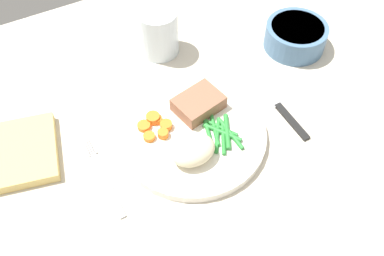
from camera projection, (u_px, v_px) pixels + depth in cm
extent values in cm
cube|color=beige|center=(197.00, 134.00, 75.94)|extent=(120.00, 90.00, 2.00)
cylinder|color=white|center=(192.00, 134.00, 73.64)|extent=(25.50, 25.50, 1.60)
cube|color=#936047|center=(198.00, 103.00, 75.08)|extent=(9.20, 7.60, 2.65)
ellipsoid|color=beige|center=(193.00, 150.00, 68.40)|extent=(7.45, 5.74, 3.74)
cylinder|color=orange|center=(166.00, 125.00, 73.09)|extent=(2.08, 2.08, 1.16)
cylinder|color=orange|center=(157.00, 119.00, 74.03)|extent=(1.87, 1.87, 0.91)
cylinder|color=orange|center=(163.00, 134.00, 71.97)|extent=(1.83, 1.83, 1.20)
cylinder|color=orange|center=(144.00, 126.00, 73.18)|extent=(2.26, 2.26, 0.85)
cylinder|color=orange|center=(149.00, 137.00, 71.80)|extent=(1.97, 1.97, 0.88)
cylinder|color=orange|center=(153.00, 118.00, 73.95)|extent=(2.39, 2.39, 1.30)
cylinder|color=#2D8C38|center=(216.00, 125.00, 73.43)|extent=(4.81, 7.37, 0.61)
cylinder|color=#2D8C38|center=(227.00, 132.00, 72.46)|extent=(4.00, 6.73, 0.86)
cylinder|color=#2D8C38|center=(217.00, 135.00, 72.14)|extent=(4.58, 6.36, 0.66)
cylinder|color=#2D8C38|center=(208.00, 132.00, 72.55)|extent=(2.45, 6.15, 0.70)
cylinder|color=#2D8C38|center=(223.00, 139.00, 71.67)|extent=(3.63, 5.93, 0.67)
cylinder|color=#2D8C38|center=(231.00, 134.00, 72.27)|extent=(1.02, 7.06, 0.72)
cylinder|color=#2D8C38|center=(222.00, 132.00, 72.42)|extent=(4.57, 6.34, 0.76)
cylinder|color=#2D8C38|center=(214.00, 127.00, 73.16)|extent=(3.25, 7.62, 0.68)
cube|color=silver|center=(107.00, 185.00, 68.34)|extent=(1.00, 13.00, 0.40)
cube|color=silver|center=(86.00, 148.00, 72.59)|extent=(0.24, 3.60, 0.40)
cube|color=silver|center=(88.00, 147.00, 72.71)|extent=(0.24, 3.60, 0.40)
cube|color=silver|center=(91.00, 146.00, 72.82)|extent=(0.24, 3.60, 0.40)
cube|color=silver|center=(93.00, 146.00, 72.94)|extent=(0.24, 3.60, 0.40)
cube|color=black|center=(292.00, 121.00, 76.11)|extent=(1.30, 9.00, 0.64)
cube|color=silver|center=(260.00, 85.00, 81.44)|extent=(1.70, 12.00, 0.40)
cylinder|color=silver|center=(158.00, 32.00, 83.85)|extent=(7.96, 7.96, 9.54)
cylinder|color=silver|center=(159.00, 41.00, 85.67)|extent=(7.32, 7.32, 4.98)
cylinder|color=#4C7299|center=(295.00, 36.00, 86.36)|extent=(12.32, 12.32, 5.08)
cylinder|color=beige|center=(297.00, 32.00, 85.45)|extent=(10.47, 10.47, 2.80)
cube|color=#DBBC6B|center=(18.00, 153.00, 71.15)|extent=(15.29, 15.96, 1.84)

